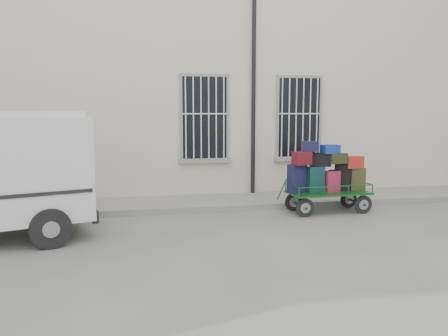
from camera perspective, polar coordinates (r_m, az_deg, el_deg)
The scene contains 4 objects.
ground at distance 9.38m, azimuth 2.73°, elevation -7.57°, with size 80.00×80.00×0.00m, color slate.
building at distance 14.47m, azimuth -2.49°, elevation 9.67°, with size 24.00×5.15×6.00m.
sidewalk at distance 11.45m, azimuth 0.09°, elevation -4.43°, with size 24.00×1.70×0.15m, color slate.
luggage_cart at distance 10.73m, azimuth 13.29°, elevation -1.14°, with size 2.30×0.97×1.72m.
Camera 1 is at (-2.18, -8.80, 2.42)m, focal length 35.00 mm.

